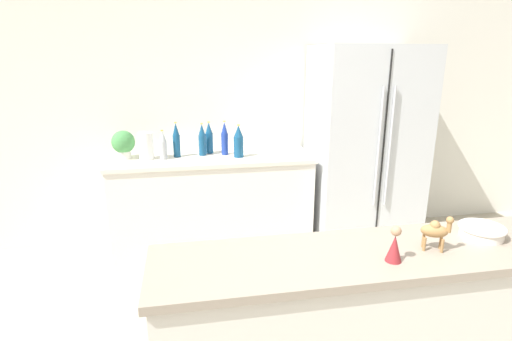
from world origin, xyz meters
The scene contains 14 objects.
wall_back centered at (0.00, 2.73, 1.27)m, with size 8.00×0.06×2.55m.
back_counter centered at (-0.30, 2.40, 0.45)m, with size 1.75×0.63×0.89m.
refrigerator centered at (1.10, 2.34, 0.91)m, with size 0.95×0.72×1.83m.
potted_plant centered at (-1.04, 2.42, 1.03)m, with size 0.19×0.19×0.24m.
paper_towel_roll centered at (-0.85, 2.37, 1.01)m, with size 0.12×0.12×0.23m.
back_bottle_0 centered at (-0.07, 2.31, 1.03)m, with size 0.08×0.08×0.28m.
back_bottle_1 centered at (-0.18, 2.42, 1.04)m, with size 0.06×0.06×0.30m.
back_bottle_2 centered at (-0.71, 2.35, 1.01)m, with size 0.07×0.07×0.25m.
back_bottle_3 centered at (-0.38, 2.43, 1.03)m, with size 0.06×0.06×0.28m.
back_bottle_4 centered at (-0.60, 2.41, 1.04)m, with size 0.06×0.06×0.30m.
back_bottle_5 centered at (-0.31, 2.50, 1.03)m, with size 0.07×0.07×0.28m.
fruit_bowl centered at (0.74, 0.39, 1.01)m, with size 0.19×0.19×0.05m.
camel_figurine centered at (0.46, 0.32, 1.06)m, with size 0.12×0.09×0.15m.
wise_man_figurine_blue centered at (0.25, 0.26, 1.04)m, with size 0.06×0.06×0.15m.
Camera 1 is at (-0.52, -1.01, 1.75)m, focal length 28.00 mm.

